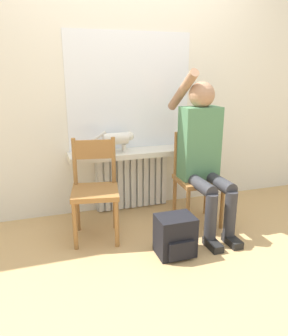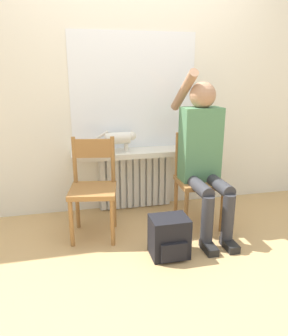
# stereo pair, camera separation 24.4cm
# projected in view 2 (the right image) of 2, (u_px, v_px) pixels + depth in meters

# --- Properties ---
(ground_plane) EXTENTS (12.00, 12.00, 0.00)m
(ground_plane) POSITION_uv_depth(u_px,v_px,m) (168.00, 268.00, 2.39)
(ground_plane) COLOR tan
(wall_with_window) EXTENTS (7.00, 0.06, 2.70)m
(wall_with_window) POSITION_uv_depth(u_px,v_px,m) (133.00, 74.00, 3.15)
(wall_with_window) COLOR white
(wall_with_window) RESTS_ON ground_plane
(radiator) EXTENTS (0.75, 0.08, 0.59)m
(radiator) POSITION_uv_depth(u_px,v_px,m) (135.00, 180.00, 3.38)
(radiator) COLOR silver
(radiator) RESTS_ON ground_plane
(windowsill) EXTENTS (1.27, 0.29, 0.05)m
(windowsill) POSITION_uv_depth(u_px,v_px,m) (137.00, 153.00, 3.20)
(windowsill) COLOR silver
(windowsill) RESTS_ON radiator
(window_glass) EXTENTS (1.22, 0.01, 1.10)m
(window_glass) POSITION_uv_depth(u_px,v_px,m) (134.00, 92.00, 3.16)
(window_glass) COLOR white
(window_glass) RESTS_ON windowsill
(chair_left) EXTENTS (0.45, 0.45, 0.85)m
(chair_left) POSITION_uv_depth(u_px,v_px,m) (93.00, 187.00, 2.77)
(chair_left) COLOR #9E6B38
(chair_left) RESTS_ON ground_plane
(chair_right) EXTENTS (0.40, 0.40, 0.85)m
(chair_right) POSITION_uv_depth(u_px,v_px,m) (198.00, 178.00, 2.98)
(chair_right) COLOR #9E6B38
(chair_right) RESTS_ON ground_plane
(person) EXTENTS (0.36, 0.97, 1.40)m
(person) POSITION_uv_depth(u_px,v_px,m) (204.00, 151.00, 2.81)
(person) COLOR #333338
(person) RESTS_ON ground_plane
(cat) EXTENTS (0.42, 0.11, 0.21)m
(cat) POSITION_uv_depth(u_px,v_px,m) (119.00, 139.00, 3.10)
(cat) COLOR silver
(cat) RESTS_ON windowsill
(backpack) EXTENTS (0.29, 0.25, 0.32)m
(backpack) POSITION_uv_depth(u_px,v_px,m) (169.00, 237.00, 2.52)
(backpack) COLOR black
(backpack) RESTS_ON ground_plane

